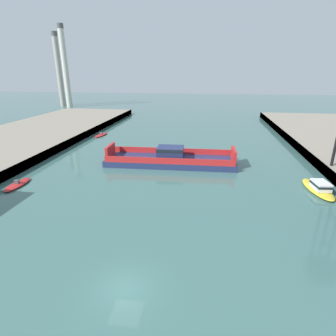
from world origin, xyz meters
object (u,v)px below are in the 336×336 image
at_px(chain_ferry, 170,159).
at_px(moored_boat_mid_right, 101,135).
at_px(moored_boat_mid_left, 319,188).
at_px(moored_boat_near_left, 17,184).
at_px(smokestack_distant_a, 65,65).
at_px(smokestack_distant_b, 59,68).

relative_size(chain_ferry, moored_boat_mid_right, 4.01).
bearing_deg(moored_boat_mid_left, moored_boat_near_left, -174.02).
relative_size(moored_boat_mid_left, moored_boat_mid_right, 1.36).
relative_size(chain_ferry, smokestack_distant_a, 0.66).
height_order(moored_boat_near_left, moored_boat_mid_left, moored_boat_mid_left).
xyz_separation_m(moored_boat_near_left, moored_boat_mid_left, (43.93, 4.60, 0.38)).
xyz_separation_m(moored_boat_mid_left, smokestack_distant_b, (-88.68, 90.23, 17.26)).
height_order(moored_boat_mid_left, smokestack_distant_a, smokestack_distant_a).
xyz_separation_m(moored_boat_mid_left, moored_boat_mid_right, (-44.27, 29.14, -0.41)).
relative_size(moored_boat_mid_left, smokestack_distant_b, 0.24).
xyz_separation_m(chain_ferry, smokestack_distant_a, (-59.80, 76.30, 18.04)).
bearing_deg(smokestack_distant_a, moored_boat_mid_right, -55.68).
bearing_deg(chain_ferry, moored_boat_near_left, -147.99).
bearing_deg(smokestack_distant_b, moored_boat_mid_right, -53.98).
relative_size(smokestack_distant_a, smokestack_distant_b, 1.07).
distance_m(moored_boat_mid_left, moored_boat_mid_right, 53.00).
bearing_deg(moored_boat_mid_right, moored_boat_mid_left, -33.35).
bearing_deg(chain_ferry, smokestack_distant_b, 129.02).
distance_m(chain_ferry, moored_boat_mid_left, 24.25).
bearing_deg(chain_ferry, moored_boat_mid_left, -21.08).
bearing_deg(moored_boat_mid_left, smokestack_distant_b, 134.51).
distance_m(chain_ferry, moored_boat_near_left, 25.14).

